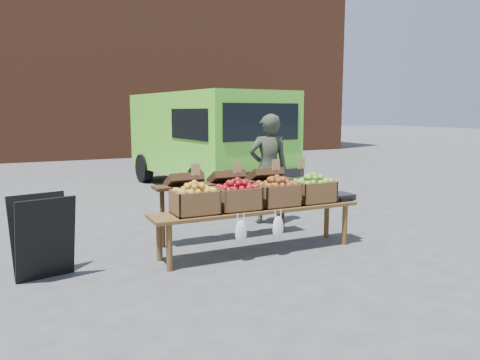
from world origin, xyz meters
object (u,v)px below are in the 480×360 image
vendor (268,169)px  chalkboard_sign (43,237)px  delivery_van (206,141)px  back_table (226,202)px  weighing_scale (339,197)px  crate_russet_pears (237,198)px  crate_red_apples (277,195)px  crate_golden_apples (195,202)px  crate_green_apples (313,192)px  display_bench (257,230)px

vendor → chalkboard_sign: vendor is taller
delivery_van → back_table: delivery_van is taller
back_table → weighing_scale: 1.54m
back_table → crate_russet_pears: size_ratio=4.20×
delivery_van → crate_red_apples: size_ratio=9.61×
crate_golden_apples → vendor: bearing=37.6°
delivery_van → weighing_scale: bearing=-96.7°
vendor → crate_green_apples: vendor is taller
crate_red_apples → crate_green_apples: same height
chalkboard_sign → crate_golden_apples: size_ratio=1.80×
display_bench → crate_russet_pears: bearing=180.0°
delivery_van → crate_green_apples: (-0.46, -4.98, -0.37)m
back_table → display_bench: back_table is taller
vendor → weighing_scale: vendor is taller
chalkboard_sign → crate_green_apples: chalkboard_sign is taller
crate_golden_apples → crate_red_apples: size_ratio=1.00×
crate_russet_pears → weighing_scale: 1.53m
chalkboard_sign → back_table: back_table is taller
delivery_van → vendor: delivery_van is taller
display_bench → crate_green_apples: bearing=0.0°
vendor → crate_golden_apples: 2.16m
delivery_van → crate_russet_pears: size_ratio=9.61×
back_table → display_bench: (0.11, -0.72, -0.24)m
delivery_van → crate_green_apples: bearing=-101.5°
vendor → back_table: size_ratio=0.82×
back_table → crate_red_apples: bearing=-62.2°
crate_golden_apples → crate_russet_pears: 0.55m
delivery_van → weighing_scale: 5.00m
crate_russet_pears → back_table: bearing=76.7°
crate_red_apples → weighing_scale: (0.98, 0.00, -0.10)m
delivery_van → crate_red_apples: bearing=-107.7°
crate_golden_apples → back_table: bearing=45.0°
weighing_scale → crate_golden_apples: bearing=180.0°
vendor → crate_green_apples: (-0.06, -1.32, -0.15)m
display_bench → vendor: bearing=56.1°
back_table → crate_green_apples: 1.19m
back_table → display_bench: size_ratio=0.78×
vendor → crate_red_apples: 1.46m
crate_russet_pears → crate_green_apples: bearing=0.0°
back_table → crate_green_apples: bearing=-37.7°
delivery_van → crate_golden_apples: 5.42m
crate_golden_apples → crate_green_apples: (1.65, 0.00, 0.00)m
chalkboard_sign → delivery_van: bearing=39.6°
crate_russet_pears → crate_green_apples: (1.10, 0.00, 0.00)m
crate_russet_pears → chalkboard_sign: bearing=175.6°
weighing_scale → crate_green_apples: bearing=180.0°
crate_green_apples → display_bench: bearing=180.0°
back_table → crate_russet_pears: (-0.17, -0.72, 0.19)m
display_bench → crate_green_apples: (0.82, 0.00, 0.42)m
vendor → crate_green_apples: 1.33m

